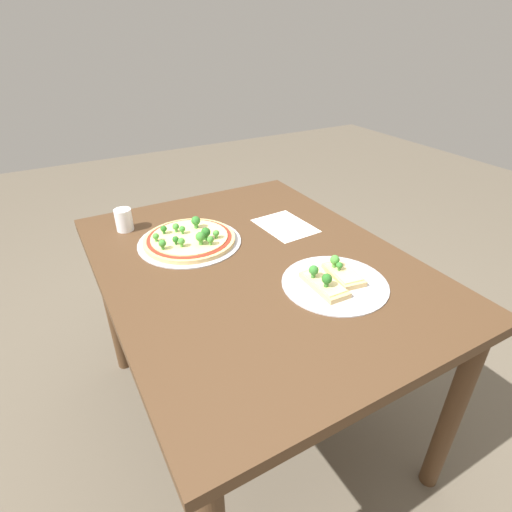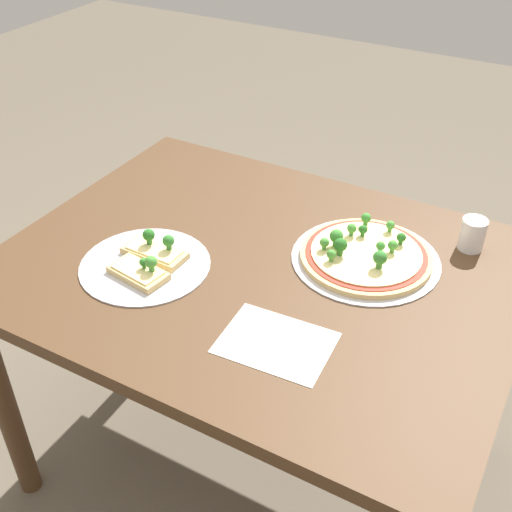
{
  "view_description": "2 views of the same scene",
  "coord_description": "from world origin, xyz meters",
  "views": [
    {
      "loc": [
        -0.97,
        0.54,
        1.42
      ],
      "look_at": [
        -0.01,
        -0.0,
        0.77
      ],
      "focal_mm": 28.0,
      "sensor_mm": 36.0,
      "label": 1
    },
    {
      "loc": [
        0.59,
        -1.08,
        1.67
      ],
      "look_at": [
        -0.01,
        -0.0,
        0.77
      ],
      "focal_mm": 45.0,
      "sensor_mm": 36.0,
      "label": 2
    }
  ],
  "objects": [
    {
      "name": "pizza_tray_whole",
      "position": [
        0.21,
        0.14,
        0.77
      ],
      "size": [
        0.36,
        0.36,
        0.07
      ],
      "color": "#B7B7BC",
      "rests_on": "dining_table"
    },
    {
      "name": "dining_table",
      "position": [
        0.0,
        0.0,
        0.66
      ],
      "size": [
        1.21,
        0.93,
        0.75
      ],
      "color": "#4C331E",
      "rests_on": "ground_plane"
    },
    {
      "name": "pizza_tray_slice",
      "position": [
        -0.23,
        -0.14,
        0.76
      ],
      "size": [
        0.31,
        0.31,
        0.06
      ],
      "color": "#B7B7BC",
      "rests_on": "dining_table"
    },
    {
      "name": "ground_plane",
      "position": [
        0.0,
        0.0,
        0.0
      ],
      "size": [
        8.0,
        8.0,
        0.0
      ],
      "primitive_type": "plane",
      "color": "brown"
    },
    {
      "name": "drinking_cup",
      "position": [
        0.42,
        0.31,
        0.79
      ],
      "size": [
        0.06,
        0.06,
        0.08
      ],
      "primitive_type": "cylinder",
      "color": "white",
      "rests_on": "dining_table"
    },
    {
      "name": "paper_menu",
      "position": [
        0.16,
        -0.22,
        0.75
      ],
      "size": [
        0.24,
        0.18,
        0.0
      ],
      "primitive_type": "cube",
      "rotation": [
        0.0,
        0.0,
        0.06
      ],
      "color": "white",
      "rests_on": "dining_table"
    }
  ]
}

